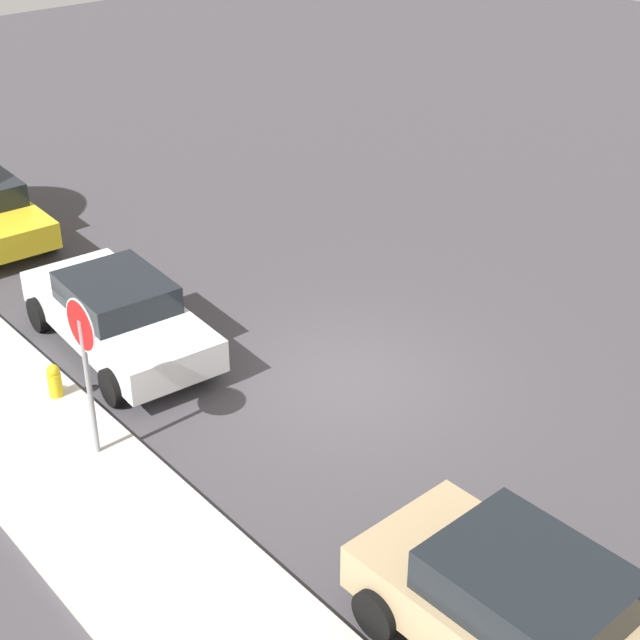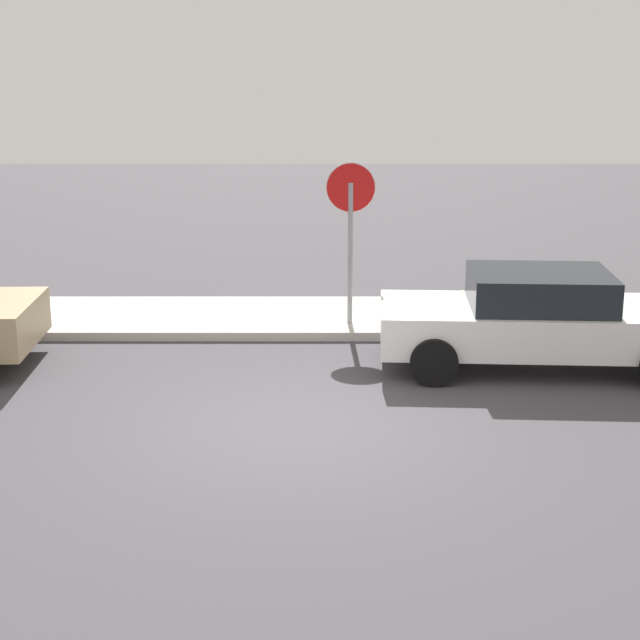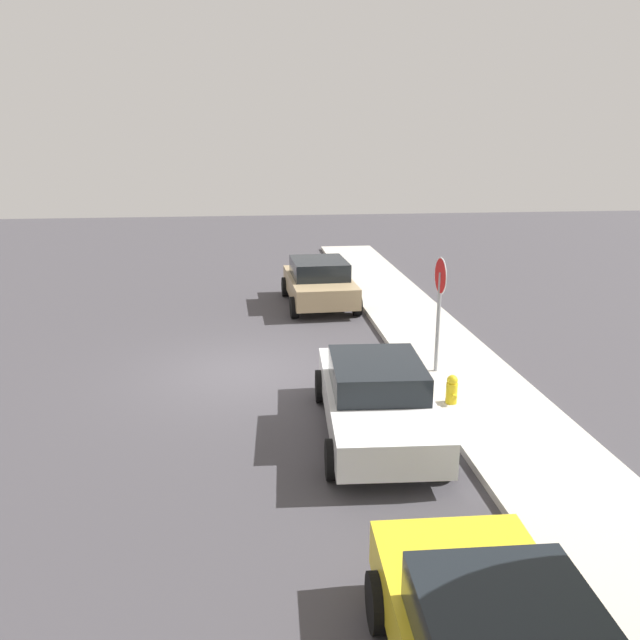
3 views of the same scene
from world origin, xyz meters
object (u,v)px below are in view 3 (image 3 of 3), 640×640
Objects in this scene: fire_hydrant at (452,392)px; stop_sign at (440,296)px; parked_car_white at (376,397)px; parked_car_tan at (319,282)px.

stop_sign is at bearing 173.11° from fire_hydrant.
parked_car_tan reaches higher than parked_car_white.
parked_car_tan is at bearing -168.60° from fire_hydrant.
parked_car_tan is (-6.45, -1.86, -1.10)m from stop_sign.
parked_car_white is 6.27× the size of fire_hydrant.
stop_sign is 2.30m from fire_hydrant.
stop_sign is 6.80m from parked_car_tan.
stop_sign is 0.60× the size of parked_car_white.
parked_car_tan reaches higher than fire_hydrant.
stop_sign reaches higher than parked_car_white.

